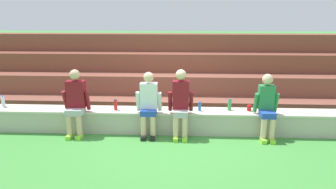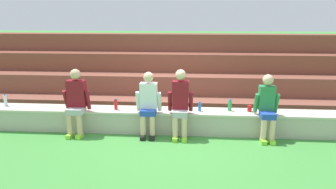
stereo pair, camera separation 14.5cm
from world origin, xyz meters
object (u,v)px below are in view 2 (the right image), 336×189
at_px(plastic_cup_right_end, 250,109).
at_px(person_right_of_center, 267,106).
at_px(person_center, 180,102).
at_px(water_bottle_mid_left, 230,105).
at_px(water_bottle_mid_right, 5,100).
at_px(water_bottle_center_gap, 116,104).
at_px(person_left_of_center, 148,103).
at_px(person_far_left, 76,100).
at_px(water_bottle_near_right, 200,107).

bearing_deg(plastic_cup_right_end, person_right_of_center, -43.81).
bearing_deg(person_center, water_bottle_mid_left, 17.78).
height_order(person_center, water_bottle_mid_right, person_center).
bearing_deg(water_bottle_mid_right, water_bottle_center_gap, -2.20).
relative_size(person_right_of_center, plastic_cup_right_end, 10.41).
relative_size(person_center, water_bottle_center_gap, 5.84).
xyz_separation_m(person_right_of_center, plastic_cup_right_end, (-0.29, 0.27, -0.15)).
bearing_deg(person_center, person_left_of_center, 179.12).
distance_m(water_bottle_mid_right, plastic_cup_right_end, 5.37).
bearing_deg(water_bottle_mid_left, plastic_cup_right_end, -3.29).
height_order(person_far_left, water_bottle_near_right, person_far_left).
height_order(water_bottle_near_right, water_bottle_center_gap, water_bottle_center_gap).
distance_m(person_far_left, water_bottle_mid_left, 3.22).
relative_size(person_far_left, water_bottle_mid_left, 5.57).
height_order(person_far_left, water_bottle_mid_left, person_far_left).
bearing_deg(person_right_of_center, person_far_left, -179.49).
height_order(person_right_of_center, water_bottle_mid_right, person_right_of_center).
xyz_separation_m(water_bottle_near_right, water_bottle_mid_right, (-4.32, 0.07, 0.03)).
relative_size(person_center, water_bottle_near_right, 6.95).
xyz_separation_m(person_left_of_center, water_bottle_near_right, (1.06, 0.25, -0.14)).
distance_m(person_left_of_center, person_center, 0.65).
bearing_deg(person_far_left, water_bottle_near_right, 5.77).
height_order(person_far_left, plastic_cup_right_end, person_far_left).
bearing_deg(water_bottle_center_gap, water_bottle_near_right, 0.85).
bearing_deg(person_far_left, person_center, -0.03).
xyz_separation_m(person_center, person_right_of_center, (1.74, 0.04, -0.05)).
height_order(person_left_of_center, water_bottle_near_right, person_left_of_center).
bearing_deg(plastic_cup_right_end, water_bottle_mid_right, 179.77).
bearing_deg(water_bottle_center_gap, person_center, -9.56).
relative_size(person_right_of_center, water_bottle_mid_right, 5.04).
bearing_deg(water_bottle_mid_right, person_far_left, -10.66).
bearing_deg(water_bottle_mid_left, water_bottle_near_right, -173.48).
relative_size(person_left_of_center, water_bottle_near_right, 6.66).
bearing_deg(person_right_of_center, person_left_of_center, -179.38).
relative_size(water_bottle_near_right, water_bottle_mid_right, 0.77).
height_order(water_bottle_center_gap, plastic_cup_right_end, water_bottle_center_gap).
xyz_separation_m(person_left_of_center, water_bottle_center_gap, (-0.74, 0.22, -0.12)).
bearing_deg(person_far_left, water_bottle_center_gap, 16.73).
distance_m(person_center, water_bottle_mid_left, 1.10).
bearing_deg(person_right_of_center, water_bottle_mid_right, 177.01).
relative_size(water_bottle_near_right, plastic_cup_right_end, 1.60).
bearing_deg(person_far_left, plastic_cup_right_end, 4.88).
relative_size(person_far_left, person_right_of_center, 1.05).
xyz_separation_m(person_far_left, person_right_of_center, (3.90, 0.03, -0.04)).
relative_size(person_right_of_center, water_bottle_center_gap, 5.47).
xyz_separation_m(person_center, water_bottle_center_gap, (-1.39, 0.23, -0.15)).
height_order(person_right_of_center, water_bottle_near_right, person_right_of_center).
xyz_separation_m(person_left_of_center, person_center, (0.65, -0.01, 0.03)).
height_order(water_bottle_near_right, water_bottle_mid_right, water_bottle_mid_right).
bearing_deg(person_left_of_center, water_bottle_near_right, 13.35).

